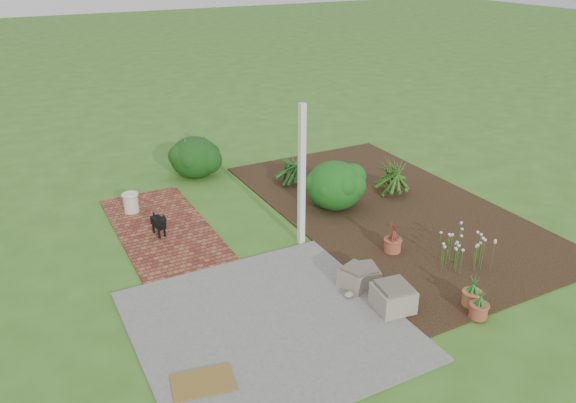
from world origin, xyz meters
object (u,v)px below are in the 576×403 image
evergreen_shrub (335,184)px  black_dog (159,222)px  cream_ceramic_urn (131,203)px  stone_trough_near (393,298)px

evergreen_shrub → black_dog: bearing=173.7°
cream_ceramic_urn → evergreen_shrub: bearing=-24.0°
black_dog → evergreen_shrub: size_ratio=0.46×
cream_ceramic_urn → evergreen_shrub: (3.62, -1.61, 0.28)m
stone_trough_near → evergreen_shrub: size_ratio=0.45×
cream_ceramic_urn → evergreen_shrub: size_ratio=0.33×
black_dog → cream_ceramic_urn: size_ratio=1.37×
black_dog → cream_ceramic_urn: (-0.21, 1.23, -0.08)m
black_dog → stone_trough_near: bearing=-66.1°
stone_trough_near → evergreen_shrub: (1.11, 3.33, 0.30)m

